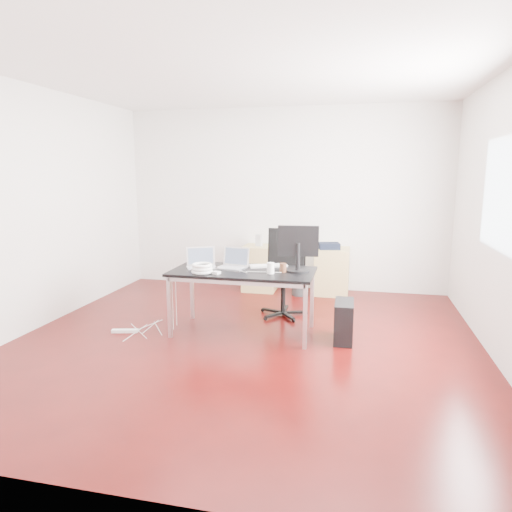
% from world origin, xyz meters
% --- Properties ---
extents(room_shell, '(5.00, 5.00, 5.00)m').
position_xyz_m(room_shell, '(0.04, 0.00, 1.40)').
color(room_shell, '#370706').
rests_on(room_shell, ground).
extents(desk, '(1.60, 0.80, 0.73)m').
position_xyz_m(desk, '(-0.09, 0.29, 0.68)').
color(desk, black).
rests_on(desk, ground).
extents(office_chair, '(0.48, 0.50, 1.08)m').
position_xyz_m(office_chair, '(0.25, 1.09, 0.61)').
color(office_chair, black).
rests_on(office_chair, ground).
extents(filing_cabinet_left, '(0.50, 0.50, 0.70)m').
position_xyz_m(filing_cabinet_left, '(-0.31, 2.23, 0.35)').
color(filing_cabinet_left, tan).
rests_on(filing_cabinet_left, ground).
extents(filing_cabinet_right, '(0.50, 0.50, 0.70)m').
position_xyz_m(filing_cabinet_right, '(0.79, 2.23, 0.35)').
color(filing_cabinet_right, tan).
rests_on(filing_cabinet_right, ground).
extents(pc_tower, '(0.21, 0.45, 0.44)m').
position_xyz_m(pc_tower, '(1.04, 0.27, 0.22)').
color(pc_tower, black).
rests_on(pc_tower, ground).
extents(wastebasket, '(0.31, 0.31, 0.28)m').
position_xyz_m(wastebasket, '(0.34, 2.04, 0.14)').
color(wastebasket, black).
rests_on(wastebasket, ground).
extents(power_strip, '(0.31, 0.13, 0.04)m').
position_xyz_m(power_strip, '(-1.42, -0.03, 0.02)').
color(power_strip, white).
rests_on(power_strip, ground).
extents(laptop_left, '(0.41, 0.38, 0.23)m').
position_xyz_m(laptop_left, '(-0.60, 0.32, 0.79)').
color(laptop_left, silver).
rests_on(laptop_left, desk).
extents(laptop_right, '(0.38, 0.32, 0.23)m').
position_xyz_m(laptop_right, '(-0.23, 0.38, 0.79)').
color(laptop_right, silver).
rests_on(laptop_right, desk).
extents(monitor, '(0.45, 0.26, 0.51)m').
position_xyz_m(monitor, '(0.52, 0.38, 1.01)').
color(monitor, black).
rests_on(monitor, desk).
extents(keyboard, '(0.46, 0.31, 0.02)m').
position_xyz_m(keyboard, '(0.15, 0.55, 0.74)').
color(keyboard, white).
rests_on(keyboard, desk).
extents(cup_white, '(0.08, 0.08, 0.12)m').
position_xyz_m(cup_white, '(0.24, 0.19, 0.79)').
color(cup_white, white).
rests_on(cup_white, desk).
extents(cup_brown, '(0.09, 0.09, 0.10)m').
position_xyz_m(cup_brown, '(0.36, 0.29, 0.78)').
color(cup_brown, '#4E2D1B').
rests_on(cup_brown, desk).
extents(cable_coil, '(0.24, 0.24, 0.11)m').
position_xyz_m(cable_coil, '(-0.49, 0.05, 0.78)').
color(cable_coil, white).
rests_on(cable_coil, desk).
extents(power_adapter, '(0.09, 0.09, 0.03)m').
position_xyz_m(power_adapter, '(-0.32, 0.04, 0.74)').
color(power_adapter, white).
rests_on(power_adapter, desk).
extents(speaker, '(0.11, 0.10, 0.18)m').
position_xyz_m(speaker, '(-0.33, 2.20, 0.79)').
color(speaker, '#9E9E9E').
rests_on(speaker, filing_cabinet_left).
extents(navy_garment, '(0.35, 0.30, 0.09)m').
position_xyz_m(navy_garment, '(0.74, 2.16, 0.74)').
color(navy_garment, black).
rests_on(navy_garment, filing_cabinet_right).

